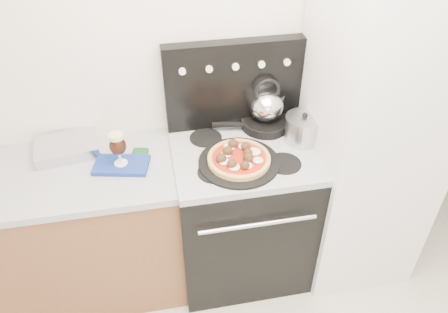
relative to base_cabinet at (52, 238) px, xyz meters
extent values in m
cube|color=silver|center=(1.02, 0.30, 0.82)|extent=(3.50, 0.01, 2.50)
cube|color=brown|center=(0.00, 0.00, 0.00)|extent=(1.45, 0.60, 0.86)
cube|color=#A7A7AE|center=(0.00, 0.00, 0.45)|extent=(1.48, 0.63, 0.04)
cube|color=black|center=(1.10, -0.02, 0.01)|extent=(0.76, 0.65, 0.88)
cube|color=#ADADB2|center=(1.10, -0.02, 0.47)|extent=(0.76, 0.65, 0.04)
cube|color=black|center=(1.10, 0.25, 0.74)|extent=(0.76, 0.08, 0.50)
cube|color=silver|center=(1.80, -0.05, 0.52)|extent=(0.64, 0.68, 1.90)
cube|color=white|center=(0.18, 0.16, 0.50)|extent=(0.35, 0.28, 0.06)
cube|color=navy|center=(0.46, -0.02, 0.48)|extent=(0.31, 0.22, 0.02)
cylinder|color=#242424|center=(1.06, -0.13, 0.50)|extent=(0.49, 0.49, 0.01)
cylinder|color=black|center=(1.28, 0.17, 0.51)|extent=(0.32, 0.32, 0.05)
cylinder|color=#B7B7BC|center=(1.44, 0.01, 0.56)|extent=(0.24, 0.24, 0.14)
camera|label=1|loc=(0.65, -1.83, 1.91)|focal=35.00mm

